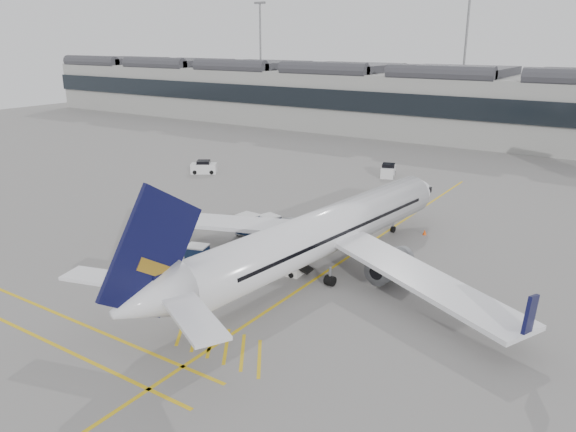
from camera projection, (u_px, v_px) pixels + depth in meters
The scene contains 17 objects.
ground at pixel (179, 268), 43.99m from camera, with size 220.00×220.00×0.00m, color gray.
terminal at pixel (465, 104), 99.20m from camera, with size 200.00×20.45×12.40m.
light_masts at pixel (482, 53), 108.71m from camera, with size 113.00×0.60×25.45m.
apron_markings at pixel (352, 255), 46.65m from camera, with size 0.25×60.00×0.01m, color gold.
airliner_main at pixel (319, 234), 42.72m from camera, with size 34.14×37.48×9.98m.
belt_loader at pixel (279, 264), 43.31m from camera, with size 4.68×1.84×1.89m.
baggage_cart_a at pixel (248, 224), 50.80m from camera, with size 2.03×1.71×2.04m.
baggage_cart_b at pixel (270, 225), 50.85m from camera, with size 2.16×1.93×1.93m.
baggage_cart_c at pixel (253, 225), 51.38m from camera, with size 1.83×1.64×1.63m.
baggage_cart_d at pixel (197, 256), 43.89m from camera, with size 2.06×1.86×1.80m.
ramp_agent_a at pixel (242, 249), 45.66m from camera, with size 0.60×0.39×1.63m, color #EA5D0C.
ramp_agent_b at pixel (273, 237), 48.20m from camera, with size 0.85×0.66×1.75m, color #E15E0B.
pushback_tug at pixel (157, 232), 50.28m from camera, with size 2.60×1.73×1.39m.
safety_cone_nose at pixel (425, 232), 51.35m from camera, with size 0.36×0.36×0.50m, color #F24C0A.
safety_cone_engine at pixel (419, 274), 42.32m from camera, with size 0.33×0.33×0.46m, color #F24C0A.
service_van_left at pixel (204, 167), 74.62m from camera, with size 3.70×3.23×1.71m.
service_van_mid at pixel (388, 171), 72.79m from camera, with size 2.60×3.65×1.70m.
Camera 1 is at (29.66, -29.13, 17.22)m, focal length 35.00 mm.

